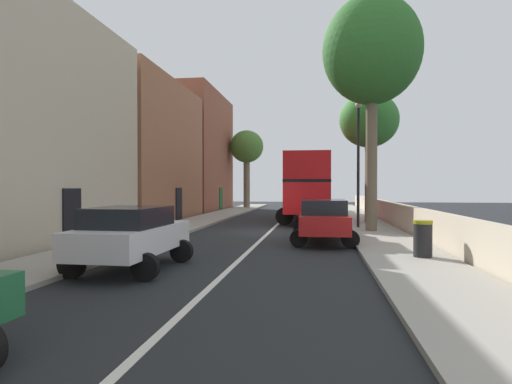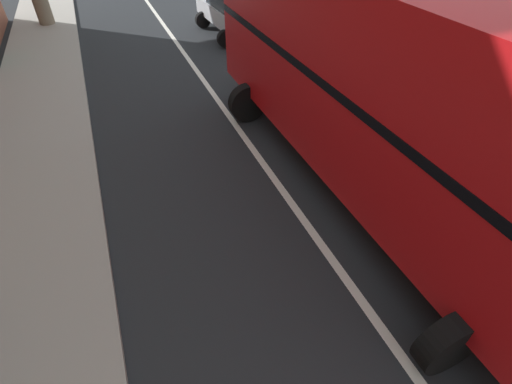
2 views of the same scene
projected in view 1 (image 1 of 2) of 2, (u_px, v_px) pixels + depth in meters
ground_plane at (269, 232)px, 20.46m from camera, size 84.00×84.00×0.00m
road_centre_line at (269, 232)px, 20.46m from camera, size 0.16×54.00×0.01m
sidewalk_left at (171, 229)px, 21.16m from camera, size 2.60×60.00×0.12m
sidewalk_right at (375, 232)px, 19.76m from camera, size 2.60×60.00×0.12m
terraced_houses_left at (111, 139)px, 22.61m from camera, size 4.07×47.52×10.68m
boundary_wall_right at (410, 220)px, 19.53m from camera, size 0.36×54.00×1.28m
double_decker_bus at (309, 184)px, 27.57m from camera, size 3.58×10.69×4.06m
parked_car_white_left_0 at (131, 234)px, 11.10m from camera, size 2.53×4.03×1.64m
parked_car_red_right_2 at (323, 218)px, 16.48m from camera, size 2.48×4.61×1.67m
parked_car_silver_right_3 at (320, 200)px, 37.89m from camera, size 2.58×4.39×1.69m
street_tree_right_1 at (372, 52)px, 19.85m from camera, size 4.54×4.54×10.85m
street_tree_left_2 at (247, 148)px, 42.95m from camera, size 3.33×3.33×7.69m
street_tree_right_3 at (369, 122)px, 25.01m from camera, size 3.42×3.42×7.53m
lamppost_right at (358, 154)px, 21.61m from camera, size 0.32×0.32×6.31m
litter_bin_right at (423, 238)px, 12.45m from camera, size 0.55×0.55×1.06m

